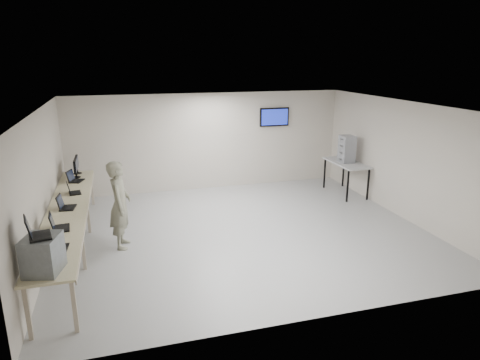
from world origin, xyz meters
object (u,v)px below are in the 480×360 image
object	(u,v)px
workbench	(68,212)
side_table	(346,165)
equipment_box	(43,254)
soldier	(120,205)

from	to	relation	value
workbench	side_table	distance (m)	7.42
workbench	side_table	xyz separation A→B (m)	(7.19, 1.85, 0.03)
workbench	equipment_box	size ratio (longest dim) A/B	11.35
equipment_box	side_table	size ratio (longest dim) A/B	0.34
equipment_box	soldier	world-z (taller)	soldier
equipment_box	soldier	xyz separation A→B (m)	(1.05, 2.59, -0.26)
soldier	side_table	size ratio (longest dim) A/B	1.17
equipment_box	side_table	xyz separation A→B (m)	(7.25, 4.49, -0.31)
workbench	side_table	size ratio (longest dim) A/B	3.88
soldier	side_table	world-z (taller)	soldier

